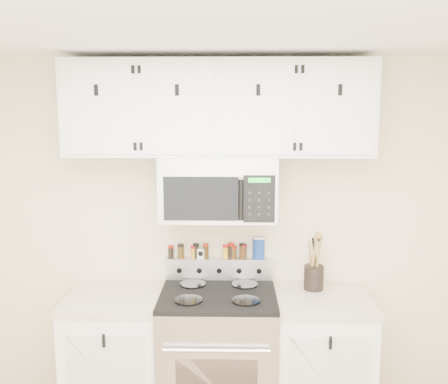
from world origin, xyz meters
The scene contains 20 objects.
back_wall centered at (0.00, 1.75, 1.25)m, with size 3.50×0.01×2.50m, color beige.
range centered at (0.00, 1.43, 0.49)m, with size 0.76×0.65×1.10m.
base_cabinet_left centered at (-0.69, 1.45, 0.46)m, with size 0.64×0.62×0.92m.
base_cabinet_right centered at (0.69, 1.45, 0.46)m, with size 0.64×0.62×0.92m.
microwave centered at (0.00, 1.55, 1.63)m, with size 0.76×0.44×0.42m.
upper_cabinets centered at (0.00, 1.58, 2.15)m, with size 2.00×0.35×0.62m.
utensil_crock centered at (0.65, 1.59, 1.02)m, with size 0.13×0.13×0.39m.
kitchen_timer centered at (-0.13, 1.71, 1.14)m, with size 0.06×0.05×0.07m, color white.
salt_canister centered at (0.28, 1.71, 1.18)m, with size 0.09×0.09×0.16m.
spice_jar_0 centered at (-0.35, 1.71, 1.15)m, with size 0.04×0.04×0.09m.
spice_jar_1 centered at (-0.27, 1.71, 1.15)m, with size 0.04×0.04×0.10m.
spice_jar_2 centered at (-0.18, 1.71, 1.15)m, with size 0.04×0.04×0.09m.
spice_jar_3 centered at (-0.17, 1.71, 1.15)m, with size 0.04×0.04×0.11m.
spice_jar_4 centered at (-0.10, 1.71, 1.15)m, with size 0.04×0.04×0.11m.
spice_jar_5 centered at (0.04, 1.71, 1.15)m, with size 0.04×0.04×0.10m.
spice_jar_6 centered at (0.08, 1.71, 1.16)m, with size 0.04×0.04×0.11m.
spice_jar_7 centered at (0.10, 1.71, 1.15)m, with size 0.05×0.05×0.09m.
spice_jar_8 centered at (0.16, 1.71, 1.16)m, with size 0.04×0.04×0.11m.
spice_jar_9 centered at (0.17, 1.71, 1.15)m, with size 0.04×0.04×0.10m.
spice_jar_10 centered at (0.17, 1.71, 1.15)m, with size 0.04×0.04×0.10m.
Camera 1 is at (0.10, -1.71, 2.13)m, focal length 40.00 mm.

